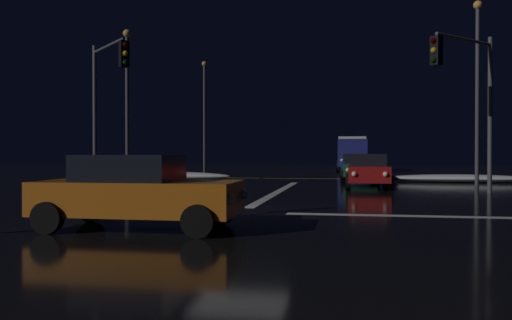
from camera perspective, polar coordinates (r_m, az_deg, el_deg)
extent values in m
cube|color=black|center=(14.39, -1.73, -5.87)|extent=(120.00, 120.00, 0.10)
cube|color=white|center=(22.30, 2.43, -3.39)|extent=(0.35, 13.77, 0.01)
cube|color=yellow|center=(33.81, 4.97, -1.99)|extent=(22.00, 0.15, 0.01)
ellipsoid|color=white|center=(31.96, -11.68, -1.67)|extent=(10.17, 1.50, 0.55)
ellipsoid|color=white|center=(31.33, 20.85, -1.85)|extent=(7.65, 1.50, 0.43)
cube|color=maroon|center=(25.08, 11.93, -1.42)|extent=(1.80, 4.20, 0.70)
cube|color=black|center=(25.26, 11.91, 0.01)|extent=(1.60, 2.00, 0.55)
cylinder|color=black|center=(23.60, 14.25, -2.41)|extent=(0.22, 0.64, 0.64)
cylinder|color=black|center=(23.53, 9.87, -2.41)|extent=(0.22, 0.64, 0.64)
cylinder|color=black|center=(26.69, 13.74, -2.05)|extent=(0.22, 0.64, 0.64)
cylinder|color=black|center=(26.63, 9.87, -2.04)|extent=(0.22, 0.64, 0.64)
sphere|color=#F9EFC6|center=(23.00, 13.74, -1.49)|extent=(0.22, 0.22, 0.22)
sphere|color=#F9EFC6|center=(22.94, 10.50, -1.49)|extent=(0.22, 0.22, 0.22)
cube|color=#14512D|center=(30.61, 11.06, -1.03)|extent=(1.80, 4.20, 0.70)
cube|color=black|center=(30.80, 11.05, 0.14)|extent=(1.60, 2.00, 0.55)
cylinder|color=black|center=(29.11, 12.90, -1.82)|extent=(0.22, 0.64, 0.64)
cylinder|color=black|center=(29.07, 9.35, -1.81)|extent=(0.22, 0.64, 0.64)
cylinder|color=black|center=(32.20, 12.60, -1.57)|extent=(0.22, 0.64, 0.64)
cylinder|color=black|center=(32.17, 9.40, -1.57)|extent=(0.22, 0.64, 0.64)
sphere|color=#F9EFC6|center=(28.51, 12.46, -1.06)|extent=(0.22, 0.22, 0.22)
sphere|color=#F9EFC6|center=(28.48, 9.84, -1.06)|extent=(0.22, 0.22, 0.22)
cube|color=navy|center=(35.86, 10.63, -0.77)|extent=(1.80, 4.20, 0.70)
cube|color=black|center=(36.05, 10.63, 0.23)|extent=(1.60, 2.00, 0.55)
cylinder|color=black|center=(34.35, 12.17, -1.43)|extent=(0.22, 0.64, 0.64)
cylinder|color=black|center=(34.32, 9.16, -1.42)|extent=(0.22, 0.64, 0.64)
cylinder|color=black|center=(37.44, 11.98, -1.25)|extent=(0.22, 0.64, 0.64)
cylinder|color=black|center=(37.42, 9.22, -1.24)|extent=(0.22, 0.64, 0.64)
sphere|color=#F9EFC6|center=(33.76, 11.79, -0.78)|extent=(0.22, 0.22, 0.22)
sphere|color=#F9EFC6|center=(33.74, 9.58, -0.78)|extent=(0.22, 0.22, 0.22)
cube|color=#B7B7BC|center=(41.42, 10.60, -0.57)|extent=(1.80, 4.20, 0.70)
cube|color=black|center=(41.61, 10.59, 0.29)|extent=(1.60, 2.00, 0.55)
cylinder|color=black|center=(39.90, 11.92, -1.13)|extent=(0.22, 0.64, 0.64)
cylinder|color=black|center=(39.88, 9.33, -1.12)|extent=(0.22, 0.64, 0.64)
cylinder|color=black|center=(43.00, 11.77, -1.00)|extent=(0.22, 0.64, 0.64)
cylinder|color=black|center=(42.98, 9.37, -0.99)|extent=(0.22, 0.64, 0.64)
sphere|color=#F9EFC6|center=(39.32, 11.58, -0.57)|extent=(0.22, 0.22, 0.22)
sphere|color=#F9EFC6|center=(39.30, 9.69, -0.57)|extent=(0.22, 0.22, 0.22)
cube|color=navy|center=(45.19, 10.31, 0.75)|extent=(2.40, 2.20, 2.30)
cube|color=silver|center=(49.69, 10.27, 0.92)|extent=(2.40, 5.00, 2.60)
cylinder|color=black|center=(45.83, 11.80, -0.69)|extent=(0.28, 0.96, 0.96)
cylinder|color=black|center=(45.81, 8.80, -0.68)|extent=(0.28, 0.96, 0.96)
cylinder|color=black|center=(50.52, 11.62, -0.56)|extent=(0.28, 0.96, 0.96)
cylinder|color=black|center=(50.50, 8.90, -0.55)|extent=(0.28, 0.96, 0.96)
sphere|color=#F9EFC6|center=(44.06, 11.43, -0.03)|extent=(0.26, 0.26, 0.26)
sphere|color=#F9EFC6|center=(44.04, 9.22, -0.02)|extent=(0.26, 0.26, 0.26)
cube|color=#C66014|center=(11.46, -12.49, -3.96)|extent=(4.20, 1.80, 0.70)
cube|color=black|center=(11.50, -13.42, -0.83)|extent=(2.00, 1.60, 0.55)
cylinder|color=black|center=(11.87, -3.84, -5.48)|extent=(0.64, 0.22, 0.64)
cylinder|color=black|center=(10.14, -6.26, -6.55)|extent=(0.64, 0.22, 0.64)
cylinder|color=black|center=(12.95, -17.34, -4.99)|extent=(0.64, 0.22, 0.64)
cylinder|color=black|center=(11.39, -21.50, -5.79)|extent=(0.64, 0.22, 0.64)
sphere|color=#F9EFC6|center=(11.46, -1.36, -3.69)|extent=(0.22, 0.22, 0.22)
sphere|color=#F9EFC6|center=(10.20, -2.79, -4.24)|extent=(0.22, 0.22, 0.22)
cylinder|color=#4C4C51|center=(25.20, -16.92, 4.42)|extent=(0.18, 0.18, 6.47)
cylinder|color=#4C4C51|center=(23.89, -15.58, 11.73)|extent=(2.62, 2.62, 0.12)
cube|color=black|center=(22.13, -13.99, 10.98)|extent=(0.46, 0.46, 1.05)
sphere|color=black|center=(22.04, -13.84, 11.93)|extent=(0.22, 0.22, 0.22)
sphere|color=orange|center=(21.98, -13.83, 11.05)|extent=(0.22, 0.22, 0.22)
sphere|color=black|center=(21.92, -13.83, 10.16)|extent=(0.22, 0.22, 0.22)
cylinder|color=#4C4C51|center=(23.19, 23.83, 4.40)|extent=(0.18, 0.18, 6.23)
cylinder|color=#4C4C51|center=(22.10, 21.51, 11.96)|extent=(2.53, 2.53, 0.12)
cube|color=black|center=(20.59, 18.81, 11.04)|extent=(0.46, 0.46, 1.05)
sphere|color=black|center=(20.53, 18.54, 12.06)|extent=(0.22, 0.22, 0.22)
sphere|color=orange|center=(20.47, 18.54, 11.11)|extent=(0.22, 0.22, 0.22)
sphere|color=black|center=(20.41, 18.53, 10.16)|extent=(0.22, 0.22, 0.22)
cylinder|color=#424247|center=(30.25, -13.66, 5.28)|extent=(0.20, 0.20, 8.03)
sphere|color=#F9AD47|center=(30.87, -13.69, 13.06)|extent=(0.44, 0.44, 0.44)
cylinder|color=#424247|center=(28.49, 22.67, 6.22)|extent=(0.20, 0.20, 8.72)
sphere|color=#F9AD47|center=(29.28, 22.72, 15.09)|extent=(0.44, 0.44, 0.44)
cylinder|color=#424247|center=(45.37, -5.56, 4.39)|extent=(0.20, 0.20, 9.01)
sphere|color=#F9AD47|center=(45.91, -5.56, 10.24)|extent=(0.44, 0.44, 0.44)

